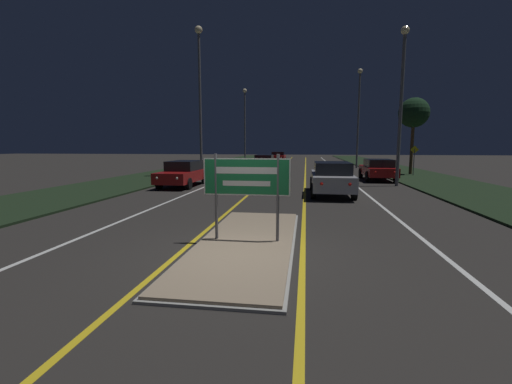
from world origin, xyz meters
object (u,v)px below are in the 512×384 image
(streetlight_left_near, at_px, (200,82))
(car_approaching_0, at_px, (184,173))
(car_receding_1, at_px, (378,169))
(streetlight_right_near, at_px, (402,91))
(streetlight_left_far, at_px, (245,117))
(streetlight_right_far, at_px, (359,108))
(warning_sign, at_px, (414,157))
(car_approaching_2, at_px, (278,157))
(highway_sign, at_px, (246,181))
(car_approaching_1, at_px, (264,161))
(car_receding_0, at_px, (332,178))

(streetlight_left_near, bearing_deg, car_approaching_0, -82.60)
(car_receding_1, bearing_deg, streetlight_right_near, -82.62)
(streetlight_left_far, height_order, streetlight_right_far, streetlight_right_far)
(streetlight_right_near, height_order, car_receding_1, streetlight_right_near)
(warning_sign, bearing_deg, car_receding_1, -133.02)
(streetlight_left_near, relative_size, streetlight_left_far, 1.14)
(streetlight_right_near, xyz_separation_m, car_receding_1, (-0.42, 3.22, -4.48))
(streetlight_left_far, xyz_separation_m, car_receding_1, (12.32, -19.28, -5.08))
(streetlight_right_far, bearing_deg, car_approaching_2, 128.75)
(streetlight_right_near, height_order, streetlight_right_far, streetlight_right_far)
(highway_sign, height_order, car_approaching_1, highway_sign)
(car_receding_0, xyz_separation_m, car_receding_1, (3.51, 7.31, -0.06))
(streetlight_left_far, bearing_deg, streetlight_left_near, -89.94)
(car_approaching_0, relative_size, car_approaching_2, 1.00)
(streetlight_left_far, distance_m, car_approaching_2, 7.73)
(car_approaching_1, bearing_deg, car_approaching_0, -100.49)
(streetlight_right_far, bearing_deg, car_approaching_1, -164.37)
(highway_sign, height_order, warning_sign, warning_sign)
(streetlight_right_far, relative_size, car_approaching_2, 2.11)
(car_receding_0, bearing_deg, streetlight_right_far, 78.84)
(car_receding_0, height_order, car_approaching_1, car_receding_0)
(highway_sign, distance_m, warning_sign, 21.41)
(streetlight_right_far, distance_m, car_approaching_1, 10.92)
(car_receding_0, bearing_deg, car_approaching_0, 163.49)
(streetlight_right_near, relative_size, streetlight_right_far, 0.88)
(streetlight_left_far, xyz_separation_m, car_approaching_2, (3.84, 4.39, -5.07))
(car_receding_1, distance_m, warning_sign, 4.81)
(car_approaching_2, height_order, warning_sign, warning_sign)
(highway_sign, relative_size, streetlight_right_far, 0.20)
(streetlight_right_near, xyz_separation_m, warning_sign, (2.84, 6.71, -3.82))
(streetlight_left_near, height_order, car_receding_1, streetlight_left_near)
(highway_sign, bearing_deg, warning_sign, 64.30)
(streetlight_right_near, relative_size, car_approaching_0, 1.86)
(car_approaching_0, height_order, warning_sign, warning_sign)
(streetlight_right_far, relative_size, car_receding_0, 2.05)
(streetlight_right_near, relative_size, car_receding_1, 1.95)
(streetlight_right_far, xyz_separation_m, warning_sign, (2.84, -9.10, -4.61))
(streetlight_left_far, bearing_deg, streetlight_right_near, -60.49)
(streetlight_left_far, height_order, car_approaching_1, streetlight_left_far)
(streetlight_left_near, height_order, car_approaching_1, streetlight_left_near)
(streetlight_left_far, relative_size, car_approaching_2, 1.99)
(highway_sign, bearing_deg, car_receding_1, 69.11)
(streetlight_right_far, bearing_deg, car_receding_1, -91.90)
(warning_sign, bearing_deg, car_approaching_1, 151.53)
(streetlight_left_far, bearing_deg, car_approaching_1, -69.10)
(car_receding_0, relative_size, car_approaching_2, 1.03)
(streetlight_left_far, height_order, warning_sign, streetlight_left_far)
(car_approaching_2, bearing_deg, car_approaching_1, -91.25)
(car_receding_0, relative_size, car_approaching_0, 1.03)
(streetlight_right_near, distance_m, car_approaching_2, 28.67)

